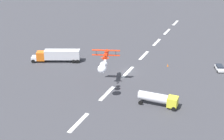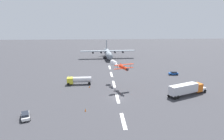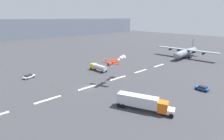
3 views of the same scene
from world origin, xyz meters
TOP-DOWN VIEW (x-y plane):
  - ground_plane at (0.00, 0.00)m, footprint 440.00×440.00m
  - runway_stripe_3 at (-14.18, 0.00)m, footprint 8.00×0.90m
  - runway_stripe_4 at (0.00, 0.00)m, footprint 8.00×0.90m
  - runway_stripe_5 at (14.18, 0.00)m, footprint 8.00×0.90m
  - runway_stripe_6 at (28.35, 0.00)m, footprint 8.00×0.90m
  - runway_stripe_7 at (42.53, 0.00)m, footprint 8.00×0.90m
  - cargo_transport_plane at (68.43, -0.48)m, footprint 25.60×35.46m
  - stunt_biplane_red at (13.13, -1.17)m, footprint 13.29×7.72m
  - semi_truck_orange at (1.19, -22.19)m, footprint 8.28×14.33m
  - fuel_tanker_truck at (14.80, 13.10)m, footprint 2.95×9.00m
  - followme_car_yellow at (25.56, -27.35)m, footprint 2.27×4.14m
  - airport_staff_sedan at (-11.45, 23.38)m, footprint 4.78×3.26m
  - traffic_cone_near at (-8.46, 9.24)m, footprint 0.44×0.44m
  - traffic_cone_far at (10.57, 9.03)m, footprint 0.44×0.44m

SIDE VIEW (x-z plane):
  - ground_plane at x=0.00m, z-range 0.00..0.00m
  - runway_stripe_3 at x=-14.18m, z-range 0.00..0.01m
  - runway_stripe_4 at x=0.00m, z-range 0.00..0.01m
  - runway_stripe_5 at x=14.18m, z-range 0.00..0.01m
  - runway_stripe_6 at x=28.35m, z-range 0.00..0.01m
  - runway_stripe_7 at x=42.53m, z-range 0.00..0.01m
  - traffic_cone_near at x=-8.46m, z-range 0.00..0.75m
  - traffic_cone_far at x=10.57m, z-range 0.00..0.75m
  - followme_car_yellow at x=25.56m, z-range 0.05..1.57m
  - airport_staff_sedan at x=-11.45m, z-range 0.05..1.57m
  - fuel_tanker_truck at x=14.80m, z-range 0.29..3.19m
  - semi_truck_orange at x=1.19m, z-range 0.28..3.98m
  - cargo_transport_plane at x=68.43m, z-range -2.20..8.78m
  - stunt_biplane_red at x=13.13m, z-range 6.67..8.77m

